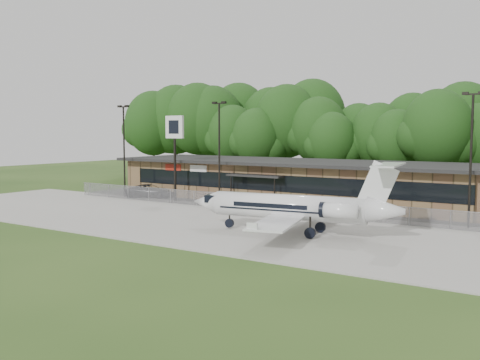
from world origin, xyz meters
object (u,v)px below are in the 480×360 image
Objects in this scene: business_jet at (296,208)px; suv at (150,191)px; pole_sign at (175,136)px; terminal at (299,181)px.

business_jet is 25.83m from suv.
pole_sign reaches higher than business_jet.
pole_sign is at bearing -146.78° from terminal.
pole_sign is at bearing -123.51° from suv.
business_jet reaches higher than terminal.
pole_sign reaches higher than suv.
terminal is 7.76× the size of suv.
pole_sign is (4.40, -0.84, 6.13)m from suv.
pole_sign is (-10.91, -7.15, 4.68)m from terminal.
suv is at bearing 172.03° from pole_sign.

